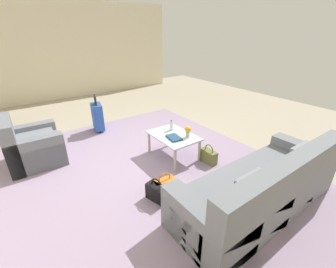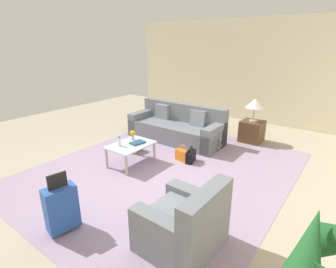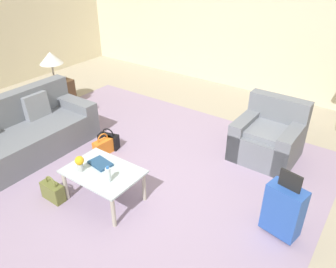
{
  "view_description": "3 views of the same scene",
  "coord_description": "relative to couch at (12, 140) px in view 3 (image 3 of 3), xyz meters",
  "views": [
    {
      "loc": [
        -3.33,
        1.75,
        2.18
      ],
      "look_at": [
        -0.72,
        -0.14,
        0.68
      ],
      "focal_mm": 24.0,
      "sensor_mm": 36.0,
      "label": 1
    },
    {
      "loc": [
        3.09,
        3.04,
        2.38
      ],
      "look_at": [
        -0.6,
        0.29,
        0.77
      ],
      "focal_mm": 28.0,
      "sensor_mm": 36.0,
      "label": 2
    },
    {
      "loc": [
        2.11,
        -2.68,
        2.82
      ],
      "look_at": [
        -0.05,
        0.38,
        0.66
      ],
      "focal_mm": 35.0,
      "sensor_mm": 36.0,
      "label": 3
    }
  ],
  "objects": [
    {
      "name": "table_lamp",
      "position": [
        -1.0,
        1.6,
        0.67
      ],
      "size": [
        0.44,
        0.44,
        0.57
      ],
      "color": "#ADA899",
      "rests_on": "side_table"
    },
    {
      "name": "suitcase_blue",
      "position": [
        3.8,
        0.8,
        0.05
      ],
      "size": [
        0.44,
        0.3,
        0.85
      ],
      "color": "#2851AD",
      "rests_on": "ground"
    },
    {
      "name": "area_rug",
      "position": [
        1.6,
        0.8,
        -0.3
      ],
      "size": [
        5.2,
        4.4,
        0.01
      ],
      "primitive_type": "cube",
      "color": "#9984A3",
      "rests_on": "ground"
    },
    {
      "name": "handbag_black",
      "position": [
        0.97,
        1.02,
        -0.18
      ],
      "size": [
        0.35,
        0.22,
        0.36
      ],
      "color": "black",
      "rests_on": "ground"
    },
    {
      "name": "flower_vase",
      "position": [
        1.58,
        -0.05,
        0.26
      ],
      "size": [
        0.11,
        0.11,
        0.21
      ],
      "color": "#B2B7BC",
      "rests_on": "coffee_table"
    },
    {
      "name": "handbag_orange",
      "position": [
        1.02,
        0.85,
        -0.18
      ],
      "size": [
        0.17,
        0.33,
        0.36
      ],
      "color": "orange",
      "rests_on": "ground"
    },
    {
      "name": "couch",
      "position": [
        0.0,
        0.0,
        0.0
      ],
      "size": [
        0.92,
        2.45,
        0.91
      ],
      "color": "slate",
      "rests_on": "ground"
    },
    {
      "name": "wall_back",
      "position": [
        2.2,
        4.66,
        1.24
      ],
      "size": [
        10.24,
        0.12,
        3.1
      ],
      "primitive_type": "cube",
      "color": "beige",
      "rests_on": "ground"
    },
    {
      "name": "water_bottle",
      "position": [
        2.0,
        0.0,
        0.23
      ],
      "size": [
        0.06,
        0.06,
        0.2
      ],
      "color": "silver",
      "rests_on": "coffee_table"
    },
    {
      "name": "coffee_table_book",
      "position": [
        1.68,
        0.18,
        0.16
      ],
      "size": [
        0.31,
        0.23,
        0.03
      ],
      "primitive_type": "cube",
      "rotation": [
        0.0,
        0.0,
        -0.14
      ],
      "color": "navy",
      "rests_on": "coffee_table"
    },
    {
      "name": "coffee_table",
      "position": [
        1.8,
        0.1,
        0.08
      ],
      "size": [
        0.92,
        0.65,
        0.45
      ],
      "color": "silver",
      "rests_on": "ground"
    },
    {
      "name": "side_table",
      "position": [
        -1.0,
        1.6,
        -0.04
      ],
      "size": [
        0.53,
        0.53,
        0.53
      ],
      "primitive_type": "cube",
      "color": "#513823",
      "rests_on": "ground"
    },
    {
      "name": "handbag_olive",
      "position": [
        1.26,
        -0.28,
        -0.18
      ],
      "size": [
        0.32,
        0.14,
        0.36
      ],
      "color": "olive",
      "rests_on": "ground"
    },
    {
      "name": "armchair",
      "position": [
        3.1,
        2.27,
        -0.0
      ],
      "size": [
        0.91,
        0.87,
        0.89
      ],
      "color": "slate",
      "rests_on": "ground"
    },
    {
      "name": "ground_plane",
      "position": [
        2.2,
        0.6,
        -0.31
      ],
      "size": [
        12.0,
        12.0,
        0.0
      ],
      "primitive_type": "plane",
      "color": "#A89E89"
    }
  ]
}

